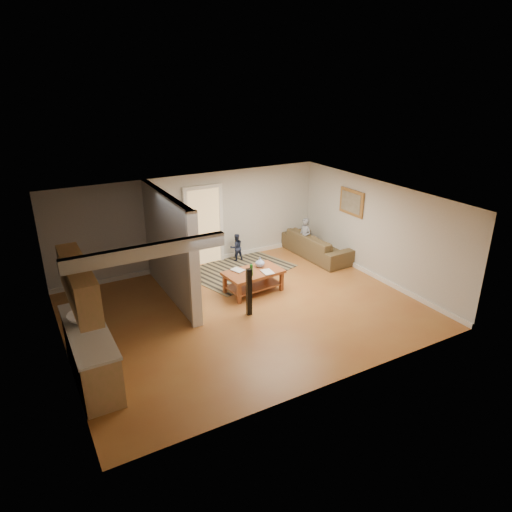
{
  "coord_description": "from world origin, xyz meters",
  "views": [
    {
      "loc": [
        -4.18,
        -7.96,
        4.93
      ],
      "look_at": [
        0.45,
        0.33,
        1.1
      ],
      "focal_mm": 32.0,
      "sensor_mm": 36.0,
      "label": 1
    }
  ],
  "objects_px": {
    "speaker_right": "(197,271)",
    "speaker_left": "(249,292)",
    "sofa": "(316,256)",
    "coffee_table": "(254,275)",
    "toy_basket": "(190,278)",
    "child": "(304,256)",
    "toddler": "(237,260)",
    "tv_console": "(177,254)"
  },
  "relations": [
    {
      "from": "toy_basket",
      "to": "toddler",
      "type": "height_order",
      "value": "toy_basket"
    },
    {
      "from": "sofa",
      "to": "speaker_left",
      "type": "height_order",
      "value": "speaker_left"
    },
    {
      "from": "tv_console",
      "to": "toddler",
      "type": "xyz_separation_m",
      "value": [
        1.91,
        0.51,
        -0.74
      ]
    },
    {
      "from": "sofa",
      "to": "coffee_table",
      "type": "bearing_deg",
      "value": 110.62
    },
    {
      "from": "speaker_left",
      "to": "coffee_table",
      "type": "bearing_deg",
      "value": 64.98
    },
    {
      "from": "tv_console",
      "to": "toy_basket",
      "type": "bearing_deg",
      "value": -73.49
    },
    {
      "from": "coffee_table",
      "to": "toy_basket",
      "type": "distance_m",
      "value": 1.65
    },
    {
      "from": "sofa",
      "to": "coffee_table",
      "type": "height_order",
      "value": "coffee_table"
    },
    {
      "from": "sofa",
      "to": "speaker_right",
      "type": "distance_m",
      "value": 3.91
    },
    {
      "from": "speaker_left",
      "to": "speaker_right",
      "type": "height_order",
      "value": "speaker_left"
    },
    {
      "from": "coffee_table",
      "to": "speaker_right",
      "type": "xyz_separation_m",
      "value": [
        -1.17,
        0.69,
        0.11
      ]
    },
    {
      "from": "sofa",
      "to": "tv_console",
      "type": "height_order",
      "value": "tv_console"
    },
    {
      "from": "sofa",
      "to": "coffee_table",
      "type": "relative_size",
      "value": 1.6
    },
    {
      "from": "sofa",
      "to": "toy_basket",
      "type": "distance_m",
      "value": 3.9
    },
    {
      "from": "coffee_table",
      "to": "toy_basket",
      "type": "bearing_deg",
      "value": 138.31
    },
    {
      "from": "child",
      "to": "tv_console",
      "type": "bearing_deg",
      "value": -102.02
    },
    {
      "from": "coffee_table",
      "to": "child",
      "type": "distance_m",
      "value": 2.75
    },
    {
      "from": "speaker_left",
      "to": "toddler",
      "type": "height_order",
      "value": "speaker_left"
    },
    {
      "from": "coffee_table",
      "to": "speaker_right",
      "type": "relative_size",
      "value": 1.35
    },
    {
      "from": "coffee_table",
      "to": "speaker_left",
      "type": "height_order",
      "value": "speaker_left"
    },
    {
      "from": "sofa",
      "to": "child",
      "type": "bearing_deg",
      "value": 56.54
    },
    {
      "from": "tv_console",
      "to": "speaker_left",
      "type": "height_order",
      "value": "tv_console"
    },
    {
      "from": "child",
      "to": "speaker_right",
      "type": "bearing_deg",
      "value": -89.9
    },
    {
      "from": "tv_console",
      "to": "speaker_right",
      "type": "xyz_separation_m",
      "value": [
        0.22,
        -0.77,
        -0.21
      ]
    },
    {
      "from": "toy_basket",
      "to": "toddler",
      "type": "bearing_deg",
      "value": 26.67
    },
    {
      "from": "speaker_right",
      "to": "speaker_left",
      "type": "bearing_deg",
      "value": -47.89
    },
    {
      "from": "speaker_left",
      "to": "child",
      "type": "bearing_deg",
      "value": 45.72
    },
    {
      "from": "child",
      "to": "toddler",
      "type": "height_order",
      "value": "child"
    },
    {
      "from": "sofa",
      "to": "toy_basket",
      "type": "relative_size",
      "value": 4.72
    },
    {
      "from": "tv_console",
      "to": "speaker_right",
      "type": "distance_m",
      "value": 0.82
    },
    {
      "from": "sofa",
      "to": "toy_basket",
      "type": "bearing_deg",
      "value": 88.46
    },
    {
      "from": "sofa",
      "to": "toddler",
      "type": "bearing_deg",
      "value": 66.67
    },
    {
      "from": "child",
      "to": "toddler",
      "type": "bearing_deg",
      "value": -119.19
    },
    {
      "from": "speaker_left",
      "to": "toy_basket",
      "type": "relative_size",
      "value": 2.23
    },
    {
      "from": "child",
      "to": "toddler",
      "type": "distance_m",
      "value": 1.97
    },
    {
      "from": "toy_basket",
      "to": "speaker_right",
      "type": "bearing_deg",
      "value": -82.89
    },
    {
      "from": "toy_basket",
      "to": "child",
      "type": "bearing_deg",
      "value": 3.46
    },
    {
      "from": "sofa",
      "to": "toy_basket",
      "type": "height_order",
      "value": "toy_basket"
    },
    {
      "from": "speaker_right",
      "to": "toy_basket",
      "type": "distance_m",
      "value": 0.53
    },
    {
      "from": "coffee_table",
      "to": "speaker_left",
      "type": "bearing_deg",
      "value": -124.14
    },
    {
      "from": "sofa",
      "to": "coffee_table",
      "type": "distance_m",
      "value": 2.94
    },
    {
      "from": "tv_console",
      "to": "toddler",
      "type": "bearing_deg",
      "value": 6.63
    }
  ]
}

